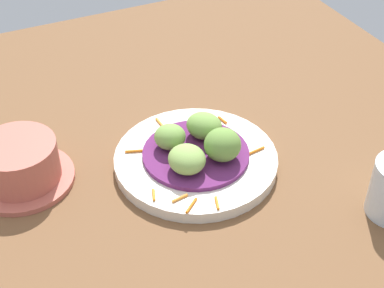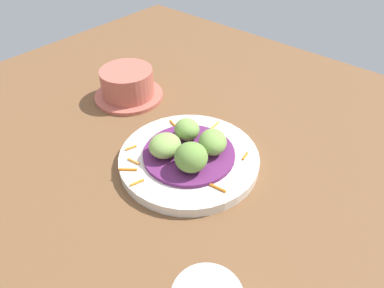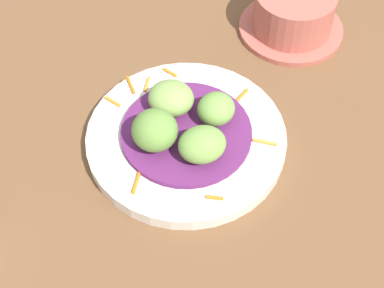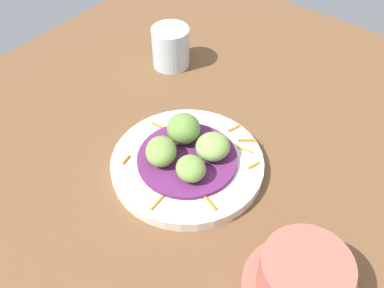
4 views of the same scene
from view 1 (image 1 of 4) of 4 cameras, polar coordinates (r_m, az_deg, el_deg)
table_surface at (r=83.46cm, az=-2.79°, el=-4.31°), size 110.00×110.00×2.00cm
main_plate at (r=85.03cm, az=0.37°, el=-1.60°), size 23.79×23.79×1.76cm
cabbage_bed at (r=84.24cm, az=0.38°, el=-0.96°), size 15.51×15.51×0.69cm
carrot_garnish at (r=82.51cm, az=-0.07°, el=-2.10°), size 19.07×21.96×0.40cm
guac_scoop_left at (r=80.02cm, az=-0.50°, el=-1.50°), size 5.27×5.60×3.54cm
guac_scoop_center at (r=81.68cm, az=3.01°, el=-0.07°), size 7.40×7.41×4.68cm
guac_scoop_right at (r=85.79cm, az=1.21°, el=1.79°), size 6.98×7.14×3.83cm
guac_scoop_back at (r=83.93cm, az=-2.17°, el=0.71°), size 5.68×5.52×3.59cm
terracotta_bowl at (r=84.50cm, az=-16.51°, el=-1.93°), size 14.60×14.60×6.53cm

